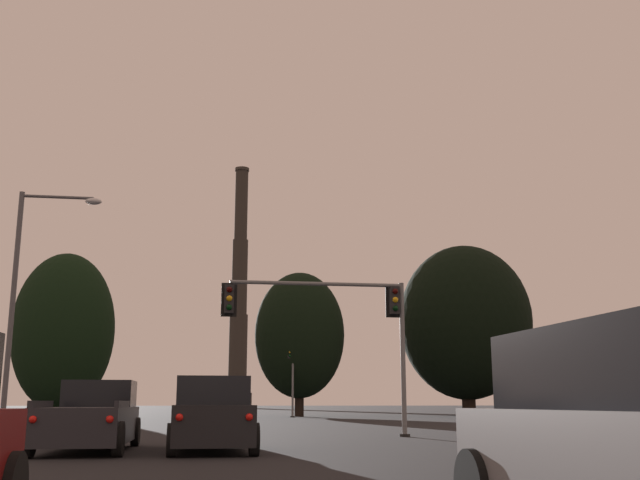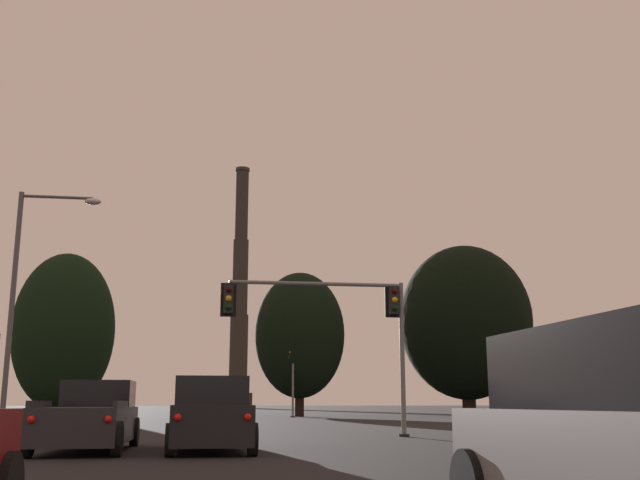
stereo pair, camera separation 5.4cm
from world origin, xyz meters
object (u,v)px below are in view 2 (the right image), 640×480
at_px(traffic_light_overhead_right, 340,315).
at_px(traffic_light_far_right, 291,369).
at_px(suv_center_lane_front, 211,415).
at_px(pickup_truck_left_lane_front, 90,419).
at_px(smokestack, 239,310).
at_px(street_lamp, 26,284).

distance_m(traffic_light_overhead_right, traffic_light_far_right, 36.69).
height_order(suv_center_lane_front, pickup_truck_left_lane_front, suv_center_lane_front).
bearing_deg(pickup_truck_left_lane_front, smokestack, 86.08).
height_order(traffic_light_overhead_right, traffic_light_far_right, traffic_light_far_right).
xyz_separation_m(street_lamp, smokestack, (13.49, 136.75, 15.61)).
bearing_deg(smokestack, traffic_light_far_right, -89.71).
bearing_deg(pickup_truck_left_lane_front, street_lamp, 113.73).
relative_size(suv_center_lane_front, pickup_truck_left_lane_front, 0.90).
distance_m(suv_center_lane_front, street_lamp, 12.98).
bearing_deg(street_lamp, traffic_light_far_right, 67.75).
height_order(pickup_truck_left_lane_front, traffic_light_overhead_right, traffic_light_overhead_right).
xyz_separation_m(suv_center_lane_front, street_lamp, (-7.11, 9.77, 4.74)).
distance_m(suv_center_lane_front, traffic_light_overhead_right, 9.43).
bearing_deg(street_lamp, smokestack, 84.37).
height_order(traffic_light_overhead_right, smokestack, smokestack).
distance_m(suv_center_lane_front, smokestack, 148.07).
relative_size(traffic_light_far_right, smokestack, 0.11).
relative_size(pickup_truck_left_lane_front, smokestack, 0.10).
bearing_deg(traffic_light_overhead_right, smokestack, 89.31).
height_order(pickup_truck_left_lane_front, smokestack, smokestack).
distance_m(traffic_light_overhead_right, smokestack, 140.15).
bearing_deg(traffic_light_far_right, traffic_light_overhead_right, -93.44).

